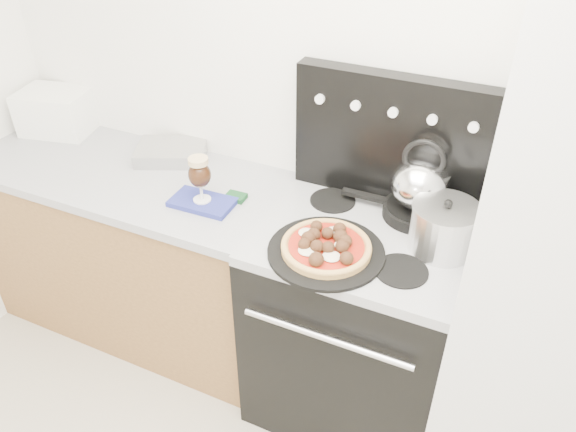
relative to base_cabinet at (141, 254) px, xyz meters
The scene contains 16 objects.
room_shell 1.59m from the base_cabinet, 41.46° to the right, with size 3.52×3.01×2.52m.
base_cabinet is the anchor object (origin of this frame).
countertop 0.45m from the base_cabinet, ahead, with size 1.48×0.63×0.04m, color #AAABB2.
stove_body 1.11m from the base_cabinet, ahead, with size 0.76×0.65×0.88m, color black.
cooktop 1.20m from the base_cabinet, ahead, with size 0.76×0.65×0.04m, color #ADADB2.
backguard 1.35m from the base_cabinet, 12.75° to the left, with size 0.76×0.08×0.50m, color black.
fridge 1.88m from the base_cabinet, ahead, with size 0.64×0.68×1.90m, color silver.
toaster_oven 0.80m from the base_cabinet, 161.11° to the left, with size 0.32×0.24×0.20m, color white.
foil_sheet 0.55m from the base_cabinet, 53.75° to the left, with size 0.30×0.22×0.06m, color silver.
oven_mitt 0.67m from the base_cabinet, 10.88° to the right, with size 0.25×0.14×0.02m, color navy.
beer_glass 0.75m from the base_cabinet, 10.88° to the right, with size 0.09×0.09×0.19m, color black, non-canonical shape.
pizza_pan 1.15m from the base_cabinet, 10.57° to the right, with size 0.41×0.41×0.01m, color black.
pizza 1.16m from the base_cabinet, 10.57° to the right, with size 0.31×0.31×0.04m, color #E9B166, non-canonical shape.
skillet 1.36m from the base_cabinet, ahead, with size 0.25×0.25×0.04m, color black.
tea_kettle 1.41m from the base_cabinet, ahead, with size 0.21×0.21×0.23m, color silver, non-canonical shape.
stock_pot 1.49m from the base_cabinet, ahead, with size 0.22×0.22×0.16m, color silver.
Camera 1 is at (0.52, -0.42, 2.14)m, focal length 35.00 mm.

